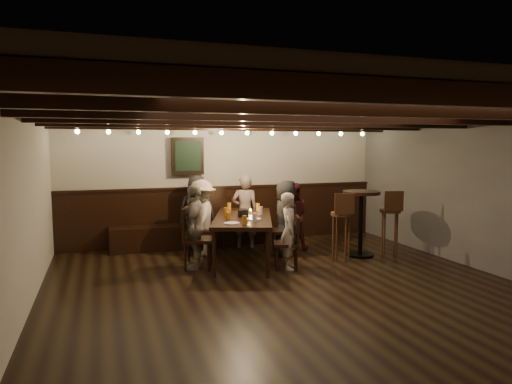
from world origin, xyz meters
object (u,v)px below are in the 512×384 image
object	(u,v)px
chair_right_far	(287,253)
person_bench_centre	(245,211)
person_left_far	(195,227)
bar_stool_right	(390,231)
chair_left_far	(197,250)
high_top_table	(361,213)
chair_left_near	(204,239)
bar_stool_left	(341,236)
chair_right_near	(284,239)
person_bench_left	(197,212)
person_bench_right	(293,216)
dining_table	(243,220)
person_right_far	(289,231)
person_left_near	(202,217)
person_right_near	(286,218)

from	to	relation	value
chair_right_far	person_bench_centre	world-z (taller)	person_bench_centre
person_left_far	bar_stool_right	bearing A→B (deg)	104.32
chair_left_far	bar_stool_right	world-z (taller)	bar_stool_right
chair_right_far	high_top_table	xyz separation A→B (m)	(1.55, 0.35, 0.50)
chair_right_far	chair_left_near	bearing A→B (deg)	57.95
bar_stool_left	person_bench_centre	bearing A→B (deg)	144.23
chair_left_near	chair_right_near	xyz separation A→B (m)	(1.36, -0.47, -0.00)
person_bench_left	person_bench_right	bearing A→B (deg)	180.00
dining_table	person_right_far	distance (m)	0.88
person_right_far	dining_table	bearing A→B (deg)	59.04
person_left_near	person_right_near	bearing A→B (deg)	90.00
person_left_near	person_right_far	bearing A→B (deg)	59.04
person_bench_left	person_left_near	world-z (taller)	person_bench_left
chair_right_near	chair_left_near	bearing A→B (deg)	90.00
chair_left_far	bar_stool_right	xyz separation A→B (m)	(3.41, -0.28, 0.14)
chair_right_near	person_bench_right	xyz separation A→B (m)	(0.32, 0.37, 0.35)
chair_left_near	chair_right_far	xyz separation A→B (m)	(1.06, -1.32, -0.02)
person_bench_left	bar_stool_left	distance (m)	2.72
chair_left_far	high_top_table	xyz separation A→B (m)	(2.91, -0.12, 0.46)
dining_table	bar_stool_left	bearing A→B (deg)	0.96
person_bench_centre	person_left_near	xyz separation A→B (m)	(-0.91, -0.32, -0.02)
person_bench_centre	person_right_far	bearing A→B (deg)	116.57
high_top_table	bar_stool_right	world-z (taller)	bar_stool_right
chair_right_far	person_left_far	size ratio (longest dim) A/B	0.63
dining_table	chair_right_far	bearing A→B (deg)	-32.08
bar_stool_right	person_right_near	bearing A→B (deg)	176.06
person_bench_centre	bar_stool_left	bearing A→B (deg)	148.43
person_left_near	bar_stool_right	world-z (taller)	person_left_near
chair_right_near	bar_stool_right	distance (m)	1.88
dining_table	chair_right_far	distance (m)	0.96
dining_table	high_top_table	size ratio (longest dim) A/B	1.93
high_top_table	person_right_far	bearing A→B (deg)	-166.73
chair_right_far	bar_stool_left	distance (m)	1.07
chair_right_far	person_bench_right	bearing A→B (deg)	-7.68
chair_left_far	person_bench_right	xyz separation A→B (m)	(1.97, 0.74, 0.33)
chair_left_near	person_bench_right	xyz separation A→B (m)	(1.68, -0.11, 0.35)
chair_right_near	bar_stool_right	size ratio (longest dim) A/B	0.78
chair_left_near	bar_stool_right	distance (m)	3.31
dining_table	person_right_near	distance (m)	0.88
person_right_far	high_top_table	world-z (taller)	person_right_far
high_top_table	person_right_near	bearing A→B (deg)	158.15
high_top_table	bar_stool_right	bearing A→B (deg)	-17.43
chair_left_near	person_left_far	bearing A→B (deg)	-1.93
chair_right_far	person_bench_right	world-z (taller)	person_bench_right
dining_table	person_left_near	bearing A→B (deg)	149.04
dining_table	chair_left_far	distance (m)	0.94
chair_right_far	high_top_table	world-z (taller)	high_top_table
person_bench_left	person_left_far	bearing A→B (deg)	96.34
chair_left_near	chair_right_near	distance (m)	1.44
chair_left_far	person_left_far	bearing A→B (deg)	-90.00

